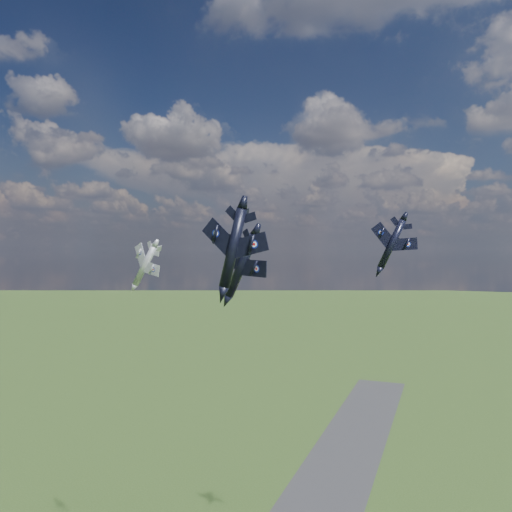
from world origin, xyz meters
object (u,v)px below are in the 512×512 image
at_px(jet_high_navy, 392,244).
at_px(jet_left_silver, 145,265).
at_px(jet_lead_navy, 241,266).
at_px(jet_right_navy, 233,248).

bearing_deg(jet_high_navy, jet_left_silver, -158.45).
bearing_deg(jet_left_silver, jet_lead_navy, -6.16).
bearing_deg(jet_right_navy, jet_left_silver, 141.89).
distance_m(jet_right_navy, jet_high_navy, 50.70).
distance_m(jet_lead_navy, jet_left_silver, 29.19).
height_order(jet_high_navy, jet_left_silver, jet_high_navy).
bearing_deg(jet_left_silver, jet_high_navy, 40.62).
bearing_deg(jet_left_silver, jet_right_navy, -23.66).
xyz_separation_m(jet_lead_navy, jet_left_silver, (-26.50, 12.20, -0.68)).
xyz_separation_m(jet_lead_navy, jet_right_navy, (6.15, -17.43, 2.81)).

